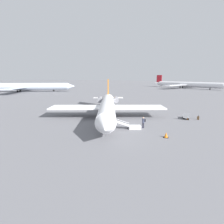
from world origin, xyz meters
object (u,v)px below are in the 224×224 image
Objects in this scene: airplane_far_right at (186,84)px; airplane_far_center at (25,86)px; airplane_main at (107,106)px; passenger at (143,122)px; boarding_stairs at (132,126)px; luggage_cart at (186,117)px; suitcase at (198,118)px.

airplane_far_right is 0.98× the size of airplane_far_center.
airplane_main is 0.62× the size of airplane_far_right.
airplane_far_center is 81.94m from passenger.
passenger is at bearing -168.18° from boarding_stairs.
airplane_far_right reaches higher than boarding_stairs.
passenger is (5.05, 7.94, -1.14)m from airplane_main.
airplane_main is 16.47× the size of passenger.
boarding_stairs is (102.49, -12.29, -2.23)m from airplane_far_right.
airplane_far_right reaches higher than luggage_cart.
airplane_far_center is 11.43× the size of boarding_stairs.
boarding_stairs is at bearing -41.93° from luggage_cart.
boarding_stairs reaches higher than passenger.
luggage_cart is 2.13m from suitcase.
airplane_main is 17.01m from suitcase.
airplane_far_center reaches higher than boarding_stairs.
airplane_main reaches higher than passenger.
airplane_far_right is 98.41m from airplane_far_center.
airplane_far_center is at bearing -54.12° from boarding_stairs.
airplane_main is 98.27m from airplane_far_right.
boarding_stairs is at bearing 26.36° from airplane_main.
airplane_far_right is 52.31× the size of suitcase.
passenger is 1.98× the size of suitcase.
passenger is at bearing -44.38° from suitcase.
boarding_stairs reaches higher than luggage_cart.
airplane_main is 0.61× the size of airplane_far_center.
luggage_cart is at bearing -150.22° from boarding_stairs.
suitcase is (-8.75, 8.56, -0.67)m from passenger.
luggage_cart is (-8.62, 6.44, -0.54)m from passenger.
airplane_far_right is at bearing 148.56° from airplane_main.
boarding_stairs is 1.84× the size of luggage_cart.
luggage_cart is at bearing -147.25° from passenger.
airplane_far_right is 103.25m from boarding_stairs.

